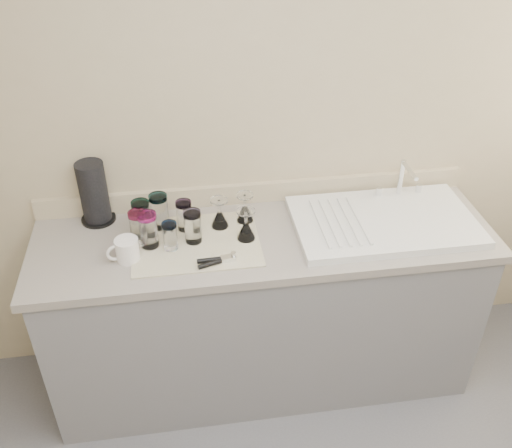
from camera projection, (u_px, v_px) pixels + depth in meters
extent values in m
cube|color=tan|center=(255.00, 134.00, 2.58)|extent=(3.50, 0.04, 2.50)
cube|color=slate|center=(264.00, 312.00, 2.81)|extent=(2.00, 0.60, 0.86)
cube|color=gray|center=(265.00, 239.00, 2.55)|extent=(2.06, 0.62, 0.04)
cube|color=white|center=(384.00, 222.00, 2.59)|extent=(0.82, 0.50, 0.03)
cylinder|color=silver|center=(401.00, 177.00, 2.71)|extent=(0.02, 0.02, 0.18)
cylinder|color=silver|center=(410.00, 171.00, 2.60)|extent=(0.02, 0.16, 0.02)
cylinder|color=silver|center=(379.00, 191.00, 2.74)|extent=(0.03, 0.03, 0.04)
cylinder|color=silver|center=(419.00, 188.00, 2.76)|extent=(0.03, 0.03, 0.04)
cube|color=silver|center=(196.00, 242.00, 2.49)|extent=(0.55, 0.42, 0.01)
cylinder|color=white|center=(142.00, 219.00, 2.51)|extent=(0.07, 0.07, 0.14)
cylinder|color=#1B836E|center=(140.00, 204.00, 2.46)|extent=(0.08, 0.08, 0.02)
cylinder|color=white|center=(160.00, 213.00, 2.54)|extent=(0.08, 0.08, 0.14)
cylinder|color=#38B1BD|center=(158.00, 198.00, 2.49)|extent=(0.08, 0.08, 0.02)
cylinder|color=white|center=(184.00, 217.00, 2.53)|extent=(0.07, 0.07, 0.12)
cylinder|color=purple|center=(183.00, 204.00, 2.49)|extent=(0.07, 0.07, 0.02)
cylinder|color=white|center=(149.00, 232.00, 2.42)|extent=(0.08, 0.08, 0.14)
cylinder|color=#E427B2|center=(147.00, 216.00, 2.38)|extent=(0.08, 0.08, 0.02)
cylinder|color=white|center=(170.00, 237.00, 2.42)|extent=(0.06, 0.06, 0.11)
cylinder|color=blue|center=(169.00, 225.00, 2.38)|extent=(0.06, 0.06, 0.02)
cylinder|color=white|center=(193.00, 228.00, 2.45)|extent=(0.07, 0.07, 0.13)
cylinder|color=#9B84C4|center=(192.00, 214.00, 2.41)|extent=(0.08, 0.08, 0.02)
cylinder|color=white|center=(139.00, 229.00, 2.45)|extent=(0.07, 0.07, 0.13)
cylinder|color=#D8276B|center=(137.00, 214.00, 2.41)|extent=(0.08, 0.08, 0.02)
cone|color=white|center=(220.00, 219.00, 2.56)|extent=(0.08, 0.08, 0.07)
cylinder|color=white|center=(219.00, 207.00, 2.52)|extent=(0.01, 0.01, 0.06)
cylinder|color=white|center=(219.00, 200.00, 2.51)|extent=(0.08, 0.08, 0.01)
cone|color=white|center=(245.00, 214.00, 2.60)|extent=(0.08, 0.08, 0.07)
cylinder|color=white|center=(245.00, 201.00, 2.56)|extent=(0.01, 0.01, 0.06)
cylinder|color=white|center=(245.00, 195.00, 2.54)|extent=(0.08, 0.08, 0.01)
cone|color=white|center=(246.00, 231.00, 2.49)|extent=(0.08, 0.08, 0.08)
cylinder|color=white|center=(246.00, 218.00, 2.45)|extent=(0.01, 0.01, 0.06)
cylinder|color=white|center=(246.00, 211.00, 2.43)|extent=(0.08, 0.08, 0.01)
cube|color=silver|center=(228.00, 258.00, 2.37)|extent=(0.07, 0.04, 0.02)
cylinder|color=black|center=(213.00, 263.00, 2.35)|extent=(0.13, 0.06, 0.02)
cylinder|color=black|center=(212.00, 260.00, 2.36)|extent=(0.13, 0.02, 0.02)
cylinder|color=white|center=(127.00, 250.00, 2.37)|extent=(0.12, 0.12, 0.10)
torus|color=white|center=(115.00, 253.00, 2.35)|extent=(0.08, 0.03, 0.08)
cylinder|color=black|center=(99.00, 219.00, 2.63)|extent=(0.16, 0.16, 0.01)
cylinder|color=black|center=(94.00, 191.00, 2.55)|extent=(0.13, 0.13, 0.28)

